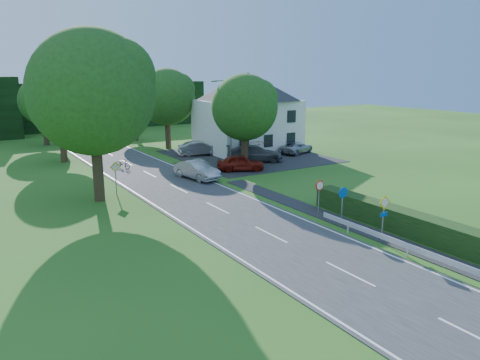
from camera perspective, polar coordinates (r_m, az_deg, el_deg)
ground at (r=18.56m, az=26.97°, el=-16.86°), size 160.00×160.00×0.00m
road at (r=32.46m, az=-4.51°, el=-2.58°), size 7.00×80.00×0.04m
parking_pad at (r=49.31m, az=0.85°, el=2.95°), size 14.00×16.00×0.04m
line_edge_left at (r=31.15m, az=-9.82°, el=-3.37°), size 0.12×80.00×0.01m
line_edge_right at (r=34.01m, az=0.35°, el=-1.75°), size 0.12×80.00×0.01m
line_centre at (r=32.45m, az=-4.51°, el=-2.54°), size 0.12×80.00×0.01m
tree_main at (r=32.96m, az=-17.37°, el=7.38°), size 9.40×9.40×11.64m
tree_left_far at (r=48.86m, az=-21.02°, el=7.04°), size 7.00×7.00×8.58m
tree_right_far at (r=54.30m, az=-8.87°, el=8.57°), size 7.40×7.40×9.09m
tree_left_back at (r=60.74m, az=-22.81°, el=7.70°), size 6.60×6.60×8.07m
tree_right_back at (r=61.43m, az=-12.70°, el=8.22°), size 6.20×6.20×7.56m
tree_right_mid at (r=42.66m, az=0.56°, el=7.13°), size 7.00×7.00×8.58m
treeline_right at (r=77.24m, az=-15.31°, el=8.85°), size 30.00×5.00×7.00m
house_white at (r=52.31m, az=0.93°, el=8.40°), size 10.60×8.40×8.60m
streetlight at (r=44.11m, az=-1.33°, el=7.55°), size 2.03×0.18×8.00m
sign_priority_right at (r=25.39m, az=17.14°, el=-3.50°), size 0.78×0.09×2.59m
sign_roundabout at (r=27.38m, az=12.41°, el=-2.27°), size 0.64×0.08×2.37m
sign_speed_limit at (r=28.76m, az=9.65°, el=-1.20°), size 0.64×0.11×2.37m
sign_priority_left at (r=34.91m, az=-14.95°, el=1.01°), size 0.78×0.09×2.44m
moving_car at (r=38.88m, az=-5.29°, el=1.26°), size 2.40×4.84×1.53m
motorcycle at (r=44.10m, az=-14.10°, el=1.98°), size 1.26×1.95×0.97m
parked_car_red at (r=41.82m, az=0.07°, el=2.11°), size 4.55×3.36×1.44m
parked_car_silver_a at (r=49.79m, az=-4.90°, el=3.90°), size 4.76×2.71×1.48m
parked_car_grey at (r=46.09m, az=1.81°, el=3.26°), size 5.96×4.47×1.61m
parked_car_silver_b at (r=51.08m, az=6.89°, el=3.95°), size 4.92×3.48×1.25m
parasol at (r=46.07m, az=2.28°, el=3.55°), size 2.83×2.86×2.09m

